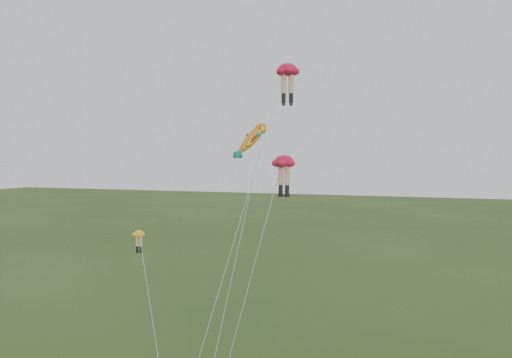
% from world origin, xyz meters
% --- Properties ---
extents(legs_kite_red_high, '(3.41, 11.97, 19.32)m').
position_xyz_m(legs_kite_red_high, '(2.04, 8.75, 18.48)').
color(legs_kite_red_high, red).
rests_on(legs_kite_red_high, ground).
extents(legs_kite_red_mid, '(3.63, 3.88, 12.96)m').
position_xyz_m(legs_kite_red_mid, '(3.97, 1.95, 12.23)').
color(legs_kite_red_mid, red).
rests_on(legs_kite_red_mid, ground).
extents(legs_kite_yellow, '(5.97, 6.90, 7.96)m').
position_xyz_m(legs_kite_yellow, '(-6.28, 3.09, 7.19)').
color(legs_kite_yellow, yellow).
rests_on(legs_kite_yellow, ground).
extents(fish_kite, '(3.09, 12.80, 15.60)m').
position_xyz_m(fish_kite, '(-1.09, 10.27, 14.13)').
color(fish_kite, yellow).
rests_on(fish_kite, ground).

